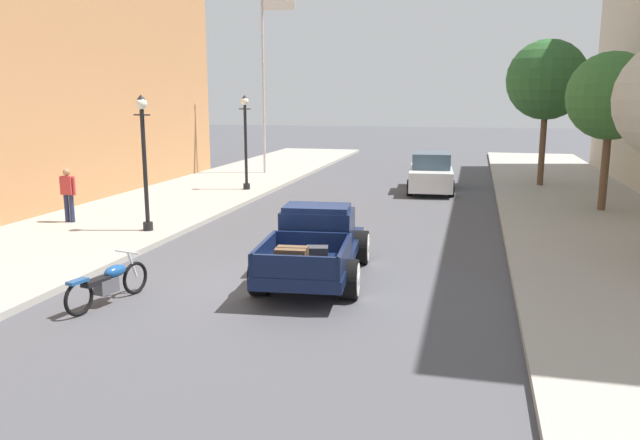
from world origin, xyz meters
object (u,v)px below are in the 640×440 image
at_px(motorcycle_parked, 108,282).
at_px(pedestrian_sidewalk_left, 68,192).
at_px(street_tree_second, 611,96).
at_px(flagpole, 267,58).
at_px(hotrod_truck_navy, 316,242).
at_px(car_background_white, 431,173).
at_px(street_tree_third, 547,80).
at_px(street_lamp_near, 144,153).
at_px(street_lamp_far, 245,135).

height_order(motorcycle_parked, pedestrian_sidewalk_left, pedestrian_sidewalk_left).
bearing_deg(street_tree_second, flagpole, 153.25).
bearing_deg(pedestrian_sidewalk_left, street_tree_second, 20.85).
xyz_separation_m(hotrod_truck_navy, car_background_white, (1.61, 13.20, 0.01)).
height_order(pedestrian_sidewalk_left, flagpole, flagpole).
bearing_deg(street_tree_third, street_lamp_near, -133.31).
distance_m(street_lamp_far, flagpole, 6.66).
bearing_deg(pedestrian_sidewalk_left, hotrod_truck_navy, -20.55).
distance_m(motorcycle_parked, street_tree_third, 21.05).
relative_size(hotrod_truck_navy, motorcycle_parked, 2.42).
xyz_separation_m(car_background_white, flagpole, (-8.31, 3.46, 5.00)).
height_order(hotrod_truck_navy, street_lamp_near, street_lamp_near).
bearing_deg(street_lamp_far, street_tree_third, 19.88).
bearing_deg(hotrod_truck_navy, street_tree_second, 51.08).
distance_m(motorcycle_parked, car_background_white, 16.91).
relative_size(hotrod_truck_navy, street_tree_second, 0.96).
relative_size(hotrod_truck_navy, pedestrian_sidewalk_left, 3.06).
height_order(street_lamp_near, street_tree_second, street_tree_second).
distance_m(motorcycle_parked, pedestrian_sidewalk_left, 8.15).
height_order(pedestrian_sidewalk_left, street_tree_second, street_tree_second).
relative_size(car_background_white, street_tree_second, 0.84).
distance_m(hotrod_truck_navy, street_tree_second, 12.55).
xyz_separation_m(motorcycle_parked, flagpole, (-3.32, 19.61, 5.33)).
distance_m(pedestrian_sidewalk_left, street_lamp_far, 8.37).
bearing_deg(motorcycle_parked, street_lamp_far, 99.77).
relative_size(street_tree_second, street_tree_third, 0.85).
bearing_deg(street_lamp_near, hotrod_truck_navy, -25.53).
bearing_deg(motorcycle_parked, street_tree_third, 62.39).
bearing_deg(street_lamp_far, motorcycle_parked, -80.23).
bearing_deg(street_tree_second, pedestrian_sidewalk_left, -159.15).
distance_m(hotrod_truck_navy, pedestrian_sidewalk_left, 9.24).
bearing_deg(flagpole, hotrod_truck_navy, -68.07).
bearing_deg(pedestrian_sidewalk_left, street_lamp_near, -9.96).
height_order(motorcycle_parked, street_lamp_far, street_lamp_far).
bearing_deg(hotrod_truck_navy, street_lamp_far, 117.75).
bearing_deg(street_tree_second, car_background_white, 148.01).
height_order(hotrod_truck_navy, pedestrian_sidewalk_left, pedestrian_sidewalk_left).
bearing_deg(hotrod_truck_navy, street_tree_third, 68.07).
height_order(street_lamp_far, street_tree_second, street_tree_second).
bearing_deg(hotrod_truck_navy, pedestrian_sidewalk_left, 159.45).
relative_size(car_background_white, flagpole, 0.48).
distance_m(street_lamp_far, street_tree_third, 12.92).
bearing_deg(pedestrian_sidewalk_left, flagpole, 81.76).
xyz_separation_m(car_background_white, pedestrian_sidewalk_left, (-10.26, -9.96, 0.32)).
height_order(car_background_white, street_tree_third, street_tree_third).
xyz_separation_m(street_lamp_near, street_tree_second, (13.33, 6.71, 1.56)).
bearing_deg(flagpole, street_lamp_near, -85.91).
xyz_separation_m(street_lamp_far, street_tree_third, (11.96, 4.33, 2.23)).
relative_size(pedestrian_sidewalk_left, street_tree_second, 0.31).
distance_m(car_background_white, street_lamp_near, 12.88).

